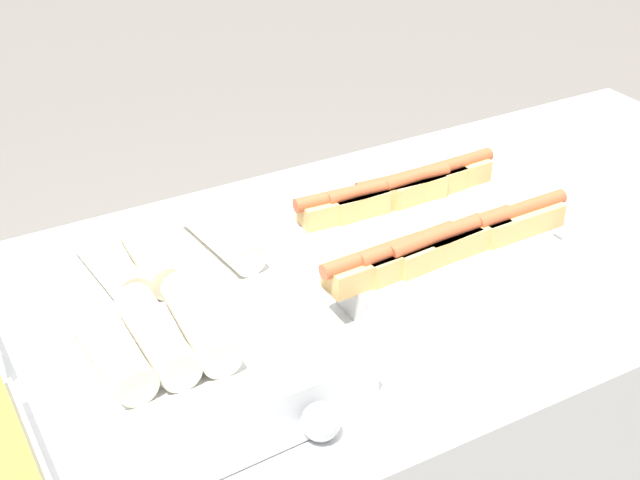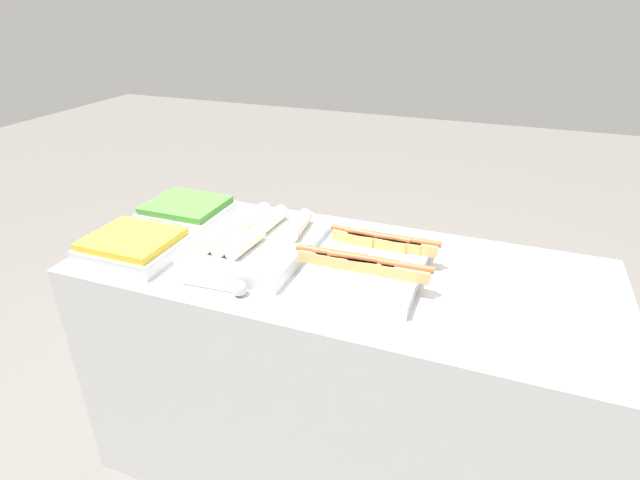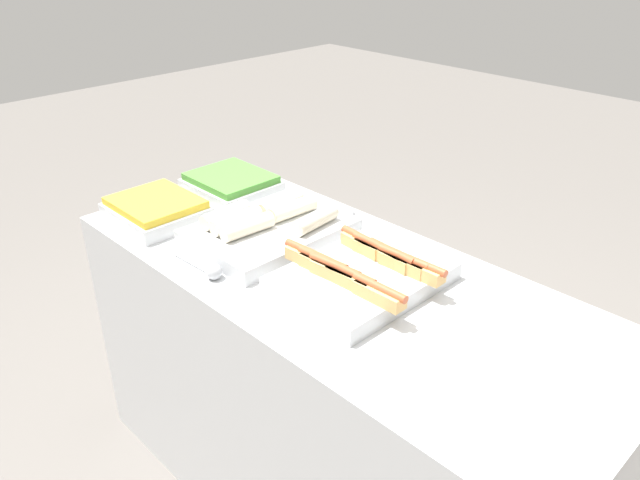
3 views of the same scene
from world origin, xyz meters
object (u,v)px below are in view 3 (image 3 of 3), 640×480
at_px(tray_hotdogs, 363,274).
at_px(tray_wraps, 269,228).
at_px(tray_side_front, 156,210).
at_px(serving_spoon_far, 344,214).
at_px(tray_side_back, 231,185).
at_px(serving_spoon_near, 211,270).

distance_m(tray_hotdogs, tray_wraps, 0.39).
relative_size(tray_side_front, serving_spoon_far, 1.27).
xyz_separation_m(tray_wraps, tray_side_front, (-0.37, -0.18, -0.00)).
distance_m(tray_hotdogs, tray_side_back, 0.77).
distance_m(tray_wraps, tray_side_back, 0.39).
xyz_separation_m(tray_hotdogs, serving_spoon_near, (-0.33, -0.27, -0.02)).
relative_size(tray_wraps, tray_side_back, 1.59).
xyz_separation_m(tray_wraps, serving_spoon_far, (0.07, 0.27, -0.02)).
bearing_deg(tray_hotdogs, tray_wraps, 179.97).
relative_size(serving_spoon_near, serving_spoon_far, 0.92).
relative_size(tray_wraps, tray_side_front, 1.59).
distance_m(tray_side_front, serving_spoon_near, 0.44).
distance_m(tray_hotdogs, tray_side_front, 0.78).
bearing_deg(tray_wraps, tray_side_back, 160.49).
xyz_separation_m(tray_hotdogs, serving_spoon_far, (-0.32, 0.27, -0.02)).
height_order(tray_side_front, serving_spoon_near, tray_side_front).
relative_size(tray_side_front, serving_spoon_near, 1.37).
bearing_deg(serving_spoon_near, tray_wraps, 102.99).
relative_size(tray_side_back, serving_spoon_near, 1.37).
bearing_deg(tray_wraps, tray_side_front, -154.05).
bearing_deg(tray_wraps, serving_spoon_near, -77.01).
height_order(tray_wraps, tray_side_front, tray_wraps).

